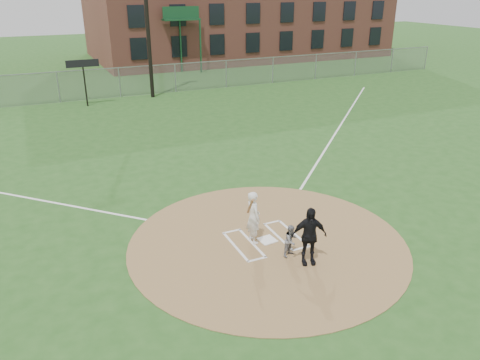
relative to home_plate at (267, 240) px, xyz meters
name	(u,v)px	position (x,y,z in m)	size (l,w,h in m)	color
ground	(267,242)	(-0.04, -0.08, -0.04)	(140.00, 140.00, 0.00)	#234F1B
dirt_circle	(267,242)	(-0.04, -0.08, -0.03)	(8.40, 8.40, 0.02)	#977447
home_plate	(267,240)	(0.00, 0.00, 0.00)	(0.49, 0.49, 0.03)	white
foul_line_first	(338,130)	(8.96, 8.92, -0.03)	(0.10, 24.00, 0.01)	white
catcher	(291,241)	(0.22, -1.02, 0.47)	(0.47, 0.36, 0.96)	gray
umpire	(309,236)	(0.45, -1.55, 0.84)	(1.00, 0.42, 1.70)	black
batters_boxes	(265,240)	(-0.04, 0.07, -0.01)	(2.08, 1.88, 0.01)	white
batter_at_plate	(253,217)	(-0.42, 0.13, 0.82)	(0.59, 1.00, 1.78)	white
outfield_fence	(120,82)	(-0.04, 21.92, 0.98)	(56.08, 0.08, 2.03)	slate
scoreboard_sign	(83,68)	(-2.54, 20.12, 2.35)	(2.00, 0.10, 2.93)	black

